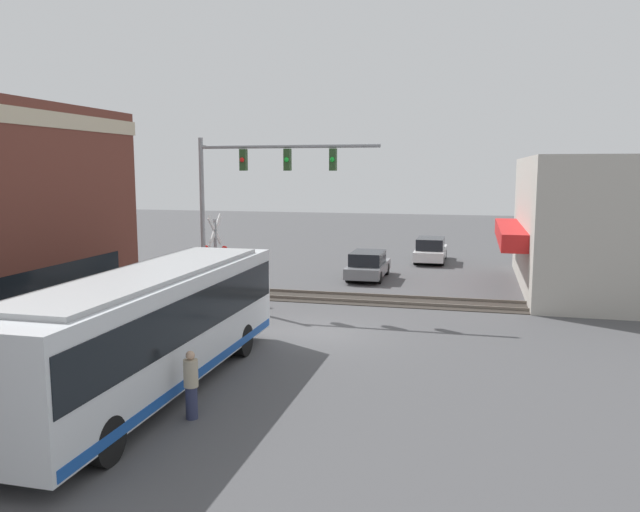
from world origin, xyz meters
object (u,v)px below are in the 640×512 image
at_px(parked_car_white, 431,251).
at_px(city_bus, 152,326).
at_px(pedestrian_near_bus, 191,384).
at_px(crossing_signal, 215,249).
at_px(parked_car_grey, 368,266).

bearing_deg(parked_car_white, city_bus, 167.84).
bearing_deg(pedestrian_near_bus, parked_car_white, -7.88).
relative_size(city_bus, parked_car_white, 2.41).
xyz_separation_m(crossing_signal, parked_car_grey, (6.94, -5.67, -1.61)).
bearing_deg(parked_car_grey, parked_car_white, -22.03).
relative_size(parked_car_grey, parked_car_white, 0.95).
bearing_deg(pedestrian_near_bus, city_bus, 51.32).
xyz_separation_m(city_bus, pedestrian_near_bus, (-1.39, -1.74, -0.94)).
height_order(crossing_signal, parked_car_grey, crossing_signal).
bearing_deg(parked_car_white, crossing_signal, 148.55).
height_order(parked_car_white, pedestrian_near_bus, pedestrian_near_bus).
distance_m(city_bus, crossing_signal, 11.63).
bearing_deg(crossing_signal, parked_car_grey, -39.28).
relative_size(crossing_signal, parked_car_grey, 0.85).
height_order(city_bus, crossing_signal, crossing_signal).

